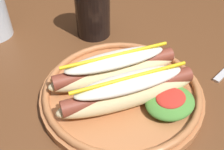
{
  "coord_description": "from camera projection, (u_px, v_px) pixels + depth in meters",
  "views": [
    {
      "loc": [
        -0.27,
        -0.4,
        1.08
      ],
      "look_at": [
        -0.07,
        -0.12,
        0.77
      ],
      "focal_mm": 42.33,
      "sensor_mm": 36.0,
      "label": 1
    }
  ],
  "objects": [
    {
      "name": "dining_table",
      "position": [
        108.0,
        78.0,
        0.66
      ],
      "size": [
        1.38,
        0.83,
        0.74
      ],
      "color": "brown",
      "rests_on": "ground_plane"
    },
    {
      "name": "hot_dog_plate",
      "position": [
        124.0,
        87.0,
        0.45
      ],
      "size": [
        0.28,
        0.28,
        0.08
      ],
      "color": "#B77042",
      "rests_on": "dining_table"
    },
    {
      "name": "soda_cup",
      "position": [
        92.0,
        9.0,
        0.58
      ],
      "size": [
        0.08,
        0.08,
        0.13
      ],
      "primitive_type": "cylinder",
      "color": "black",
      "rests_on": "dining_table"
    }
  ]
}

